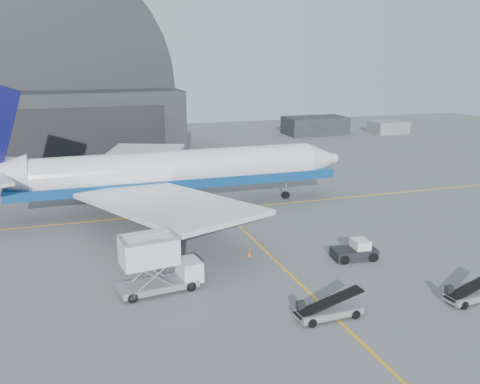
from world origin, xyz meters
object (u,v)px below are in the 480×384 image
object	(u,v)px
pushback_tug	(355,252)
belt_loader_b	(473,294)
catering_truck	(157,265)
airliner	(163,172)
belt_loader_a	(328,310)

from	to	relation	value
pushback_tug	belt_loader_b	world-z (taller)	belt_loader_b
catering_truck	airliner	bearing A→B (deg)	70.77
pushback_tug	belt_loader_a	world-z (taller)	belt_loader_a
belt_loader_a	belt_loader_b	distance (m)	11.81
catering_truck	pushback_tug	xyz separation A→B (m)	(18.49, 1.22, -1.59)
airliner	catering_truck	size ratio (longest dim) A/B	6.88
pushback_tug	belt_loader_b	distance (m)	11.21
belt_loader_a	pushback_tug	bearing A→B (deg)	48.24
airliner	belt_loader_a	xyz separation A→B (m)	(6.00, -30.84, -3.99)
catering_truck	belt_loader_a	xyz separation A→B (m)	(10.79, -8.20, -1.67)
catering_truck	pushback_tug	world-z (taller)	catering_truck
catering_truck	belt_loader_b	bearing A→B (deg)	-29.52
belt_loader_a	catering_truck	bearing A→B (deg)	140.23
airliner	pushback_tug	distance (m)	25.72
catering_truck	belt_loader_a	bearing A→B (deg)	-44.53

